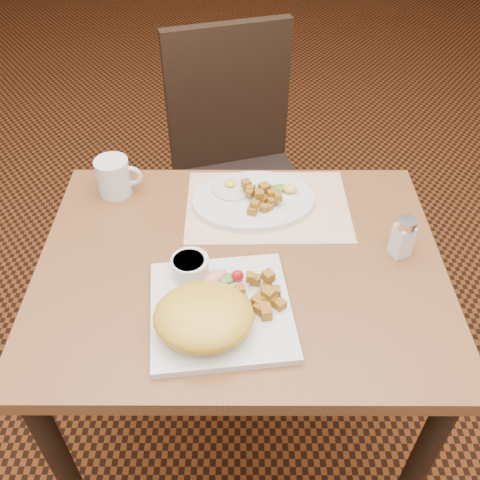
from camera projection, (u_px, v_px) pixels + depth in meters
The scene contains 15 objects.
ground at pixel (240, 428), 1.69m from camera, with size 8.00×8.00×0.00m, color black.
table at pixel (240, 295), 1.26m from camera, with size 0.90×0.70×0.75m.
chair_far at pixel (238, 161), 1.84m from camera, with size 0.53×0.53×0.97m.
placemat at pixel (267, 206), 1.33m from camera, with size 0.40×0.28×0.00m, color white.
plate_square at pixel (221, 310), 1.07m from camera, with size 0.28×0.28×0.02m, color silver.
plate_oval at pixel (254, 200), 1.33m from camera, with size 0.30×0.23×0.02m, color silver, non-canonical shape.
hollandaise_mound at pixel (203, 317), 1.01m from camera, with size 0.19×0.17×0.07m.
ramekin at pixel (190, 266), 1.12m from camera, with size 0.08×0.08×0.04m.
garnish_sq at pixel (222, 277), 1.12m from camera, with size 0.10×0.06×0.03m.
fried_egg at pixel (232, 188), 1.34m from camera, with size 0.10×0.10×0.02m.
garnish_ov at pixel (286, 188), 1.34m from camera, with size 0.07×0.04×0.02m.
salt_shaker at pixel (403, 236), 1.17m from camera, with size 0.05×0.05×0.10m.
coffee_mug at pixel (114, 177), 1.34m from camera, with size 0.12×0.08×0.10m.
home_fries_sq at pixel (261, 298), 1.07m from camera, with size 0.11×0.12×0.04m.
home_fries_ov at pixel (263, 196), 1.30m from camera, with size 0.10×0.11×0.04m.
Camera 1 is at (0.00, -0.83, 1.59)m, focal length 40.00 mm.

